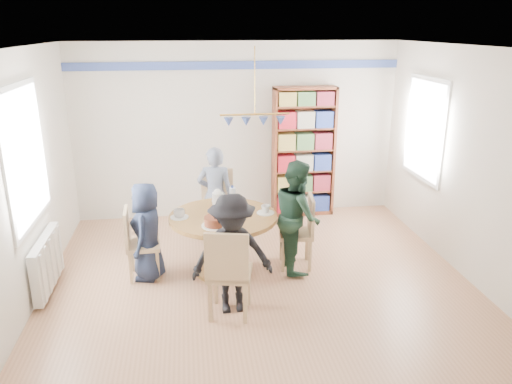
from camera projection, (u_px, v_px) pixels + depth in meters
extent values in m
plane|color=tan|center=(261.00, 288.00, 5.82)|extent=(5.00, 5.00, 0.00)
plane|color=white|center=(262.00, 48.00, 4.96)|extent=(5.00, 5.00, 0.00)
plane|color=beige|center=(237.00, 131.00, 7.74)|extent=(5.00, 0.00, 5.00)
plane|color=beige|center=(322.00, 294.00, 3.04)|extent=(5.00, 0.00, 5.00)
plane|color=beige|center=(18.00, 187.00, 5.06)|extent=(0.00, 5.00, 5.00)
plane|color=beige|center=(476.00, 169.00, 5.72)|extent=(0.00, 5.00, 5.00)
cube|color=#324489|center=(236.00, 65.00, 7.40)|extent=(5.00, 0.02, 0.12)
cube|color=white|center=(25.00, 156.00, 5.27)|extent=(0.03, 1.32, 1.52)
cube|color=white|center=(27.00, 156.00, 5.27)|extent=(0.01, 1.20, 1.40)
cube|color=white|center=(425.00, 129.00, 6.88)|extent=(0.03, 1.12, 1.42)
cube|color=white|center=(424.00, 129.00, 6.88)|extent=(0.01, 1.00, 1.30)
cylinder|color=gold|center=(255.00, 81.00, 5.55)|extent=(0.01, 0.01, 0.75)
cylinder|color=gold|center=(255.00, 114.00, 5.67)|extent=(0.80, 0.02, 0.02)
cone|color=#3A54A2|center=(229.00, 122.00, 5.66)|extent=(0.11, 0.11, 0.10)
cone|color=#3A54A2|center=(246.00, 122.00, 5.68)|extent=(0.11, 0.11, 0.10)
cone|color=#3A54A2|center=(263.00, 121.00, 5.71)|extent=(0.11, 0.11, 0.10)
cone|color=#3A54A2|center=(281.00, 121.00, 5.74)|extent=(0.11, 0.11, 0.10)
cube|color=silver|center=(47.00, 262.00, 5.67)|extent=(0.10, 1.00, 0.60)
cube|color=silver|center=(43.00, 279.00, 5.30)|extent=(0.02, 0.06, 0.56)
cube|color=silver|center=(48.00, 270.00, 5.49)|extent=(0.02, 0.06, 0.56)
cube|color=silver|center=(52.00, 262.00, 5.68)|extent=(0.02, 0.06, 0.56)
cube|color=silver|center=(57.00, 255.00, 5.87)|extent=(0.02, 0.06, 0.56)
cube|color=silver|center=(60.00, 247.00, 6.05)|extent=(0.02, 0.06, 0.56)
cylinder|color=brown|center=(223.00, 217.00, 5.98)|extent=(1.30, 1.30, 0.05)
cylinder|color=brown|center=(224.00, 246.00, 6.10)|extent=(0.16, 0.16, 0.70)
cylinder|color=brown|center=(224.00, 270.00, 6.21)|extent=(0.70, 0.70, 0.04)
cube|color=tan|center=(143.00, 245.00, 5.96)|extent=(0.40, 0.40, 0.05)
cube|color=tan|center=(127.00, 228.00, 5.86)|extent=(0.05, 0.39, 0.46)
cube|color=tan|center=(158.00, 266.00, 5.91)|extent=(0.04, 0.04, 0.40)
cube|color=tan|center=(158.00, 255.00, 6.20)|extent=(0.04, 0.04, 0.40)
cube|color=tan|center=(131.00, 269.00, 5.85)|extent=(0.04, 0.04, 0.40)
cube|color=tan|center=(132.00, 257.00, 6.15)|extent=(0.04, 0.04, 0.40)
cube|color=tan|center=(296.00, 234.00, 6.24)|extent=(0.46, 0.46, 0.05)
cube|color=tan|center=(311.00, 215.00, 6.16)|extent=(0.09, 0.41, 0.49)
cube|color=tan|center=(281.00, 245.00, 6.46)|extent=(0.04, 0.04, 0.42)
cube|color=tan|center=(283.00, 256.00, 6.15)|extent=(0.04, 0.04, 0.42)
cube|color=tan|center=(307.00, 245.00, 6.47)|extent=(0.04, 0.04, 0.42)
cube|color=tan|center=(310.00, 256.00, 6.15)|extent=(0.04, 0.04, 0.42)
cube|color=tan|center=(219.00, 210.00, 6.91)|extent=(0.46, 0.46, 0.05)
cube|color=tan|center=(217.00, 187.00, 7.01)|extent=(0.45, 0.06, 0.53)
cube|color=tan|center=(208.00, 233.00, 6.79)|extent=(0.04, 0.04, 0.46)
cube|color=tan|center=(234.00, 231.00, 6.85)|extent=(0.04, 0.04, 0.46)
cube|color=tan|center=(206.00, 223.00, 7.13)|extent=(0.04, 0.04, 0.46)
cube|color=tan|center=(231.00, 221.00, 7.19)|extent=(0.04, 0.04, 0.46)
cube|color=tan|center=(230.00, 273.00, 5.17)|extent=(0.53, 0.53, 0.05)
cube|color=tan|center=(227.00, 258.00, 4.90)|extent=(0.44, 0.14, 0.53)
cube|color=tan|center=(249.00, 286.00, 5.40)|extent=(0.05, 0.05, 0.45)
cube|color=tan|center=(216.00, 285.00, 5.43)|extent=(0.05, 0.05, 0.45)
cube|color=tan|center=(245.00, 304.00, 5.07)|extent=(0.05, 0.05, 0.45)
cube|color=tan|center=(210.00, 302.00, 5.09)|extent=(0.05, 0.05, 0.45)
imported|color=#192137|center=(147.00, 231.00, 5.89)|extent=(0.48, 0.64, 1.20)
imported|color=#193223|center=(297.00, 216.00, 6.10)|extent=(0.56, 0.70, 1.39)
imported|color=gray|center=(215.00, 195.00, 6.87)|extent=(0.55, 0.41, 1.37)
imported|color=black|center=(232.00, 254.00, 5.17)|extent=(0.87, 0.53, 1.31)
cube|color=brown|center=(274.00, 153.00, 7.77)|extent=(0.04, 0.29, 2.04)
cube|color=brown|center=(332.00, 151.00, 7.89)|extent=(0.04, 0.29, 2.04)
cube|color=brown|center=(306.00, 88.00, 7.51)|extent=(0.97, 0.29, 0.04)
cube|color=brown|center=(302.00, 211.00, 8.14)|extent=(0.97, 0.29, 0.06)
cube|color=brown|center=(302.00, 150.00, 7.96)|extent=(0.97, 0.02, 2.04)
cube|color=brown|center=(302.00, 190.00, 8.03)|extent=(0.91, 0.27, 0.02)
cube|color=brown|center=(303.00, 170.00, 7.92)|extent=(0.91, 0.27, 0.02)
cube|color=brown|center=(304.00, 149.00, 7.82)|extent=(0.91, 0.27, 0.02)
cube|color=brown|center=(304.00, 128.00, 7.71)|extent=(0.91, 0.27, 0.02)
cube|color=brown|center=(305.00, 106.00, 7.60)|extent=(0.91, 0.27, 0.02)
cube|color=#AF1B29|center=(285.00, 203.00, 8.04)|extent=(0.27, 0.21, 0.25)
cube|color=beige|center=(302.00, 203.00, 8.08)|extent=(0.27, 0.21, 0.25)
cube|color=navy|center=(320.00, 202.00, 8.12)|extent=(0.27, 0.21, 0.25)
cube|color=#D5B855|center=(285.00, 183.00, 7.93)|extent=(0.27, 0.21, 0.25)
cube|color=#4C7742|center=(303.00, 183.00, 7.97)|extent=(0.27, 0.21, 0.25)
cube|color=maroon|center=(321.00, 182.00, 8.01)|extent=(0.27, 0.21, 0.25)
cube|color=#AF1B29|center=(285.00, 163.00, 7.82)|extent=(0.27, 0.21, 0.25)
cube|color=beige|center=(303.00, 162.00, 7.86)|extent=(0.27, 0.21, 0.25)
cube|color=navy|center=(321.00, 161.00, 7.90)|extent=(0.27, 0.21, 0.25)
cube|color=#D5B855|center=(286.00, 141.00, 7.71)|extent=(0.27, 0.21, 0.25)
cube|color=#4C7742|center=(304.00, 141.00, 7.75)|extent=(0.27, 0.21, 0.25)
cube|color=maroon|center=(322.00, 140.00, 7.79)|extent=(0.27, 0.21, 0.25)
cube|color=#AF1B29|center=(286.00, 120.00, 7.61)|extent=(0.27, 0.21, 0.25)
cube|color=beige|center=(305.00, 119.00, 7.65)|extent=(0.27, 0.21, 0.25)
cube|color=navy|center=(323.00, 119.00, 7.68)|extent=(0.27, 0.21, 0.25)
cube|color=#D5B855|center=(287.00, 99.00, 7.51)|extent=(0.27, 0.21, 0.21)
cube|color=#4C7742|center=(305.00, 98.00, 7.54)|extent=(0.27, 0.21, 0.21)
cube|color=maroon|center=(324.00, 98.00, 7.58)|extent=(0.27, 0.21, 0.21)
cylinder|color=white|center=(218.00, 203.00, 6.01)|extent=(0.13, 0.13, 0.26)
sphere|color=white|center=(217.00, 193.00, 5.97)|extent=(0.10, 0.10, 0.10)
cylinder|color=silver|center=(233.00, 199.00, 6.06)|extent=(0.08, 0.08, 0.30)
cylinder|color=#3A54A2|center=(232.00, 187.00, 6.01)|extent=(0.03, 0.03, 0.03)
cylinder|color=white|center=(225.00, 206.00, 6.26)|extent=(0.32, 0.32, 0.01)
cylinder|color=maroon|center=(225.00, 202.00, 6.24)|extent=(0.26, 0.26, 0.10)
cylinder|color=white|center=(216.00, 225.00, 5.65)|extent=(0.32, 0.32, 0.01)
cylinder|color=maroon|center=(216.00, 221.00, 5.64)|extent=(0.26, 0.26, 0.10)
cylinder|color=white|center=(179.00, 217.00, 5.90)|extent=(0.22, 0.22, 0.01)
imported|color=white|center=(179.00, 213.00, 5.89)|extent=(0.13, 0.13, 0.10)
cylinder|color=white|center=(266.00, 213.00, 6.04)|extent=(0.22, 0.22, 0.01)
imported|color=white|center=(266.00, 209.00, 6.03)|extent=(0.11, 0.11, 0.10)
cylinder|color=white|center=(220.00, 201.00, 6.46)|extent=(0.22, 0.22, 0.01)
imported|color=white|center=(220.00, 197.00, 6.44)|extent=(0.13, 0.13, 0.10)
cylinder|color=white|center=(227.00, 232.00, 5.49)|extent=(0.22, 0.22, 0.01)
imported|color=white|center=(227.00, 228.00, 5.47)|extent=(0.11, 0.11, 0.10)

